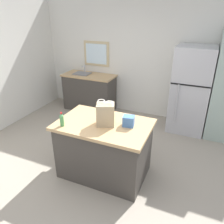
{
  "coord_description": "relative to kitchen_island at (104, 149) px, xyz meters",
  "views": [
    {
      "loc": [
        1.32,
        -2.39,
        2.41
      ],
      "look_at": [
        0.08,
        0.46,
        0.95
      ],
      "focal_mm": 35.49,
      "sensor_mm": 36.0,
      "label": 1
    }
  ],
  "objects": [
    {
      "name": "ground",
      "position": [
        -0.08,
        -0.16,
        -0.45
      ],
      "size": [
        6.3,
        6.3,
        0.0
      ],
      "primitive_type": "plane",
      "color": "#9E9384"
    },
    {
      "name": "kitchen_island",
      "position": [
        0.0,
        0.0,
        0.0
      ],
      "size": [
        1.36,
        0.89,
        0.9
      ],
      "color": "#423D38",
      "rests_on": "ground"
    },
    {
      "name": "small_box",
      "position": [
        0.35,
        0.07,
        0.52
      ],
      "size": [
        0.18,
        0.16,
        0.15
      ],
      "primitive_type": "cube",
      "rotation": [
        0.0,
        0.0,
        0.17
      ],
      "color": "#4775B7",
      "rests_on": "kitchen_island"
    },
    {
      "name": "refrigerator",
      "position": [
        1.01,
        2.03,
        0.43
      ],
      "size": [
        0.74,
        0.76,
        1.77
      ],
      "color": "#B7B7BC",
      "rests_on": "ground"
    },
    {
      "name": "shopping_bag",
      "position": [
        0.04,
        -0.03,
        0.61
      ],
      "size": [
        0.3,
        0.28,
        0.37
      ],
      "color": "tan",
      "rests_on": "kitchen_island"
    },
    {
      "name": "bottle",
      "position": [
        -0.51,
        -0.3,
        0.54
      ],
      "size": [
        0.06,
        0.06,
        0.21
      ],
      "color": "#4C9956",
      "rests_on": "kitchen_island"
    },
    {
      "name": "back_wall",
      "position": [
        -0.1,
        2.46,
        0.92
      ],
      "size": [
        5.24,
        0.13,
        2.73
      ],
      "color": "silver",
      "rests_on": "ground"
    },
    {
      "name": "sink_counter",
      "position": [
        -1.42,
        2.11,
        0.02
      ],
      "size": [
        1.3,
        0.59,
        1.1
      ],
      "color": "#423D38",
      "rests_on": "ground"
    }
  ]
}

